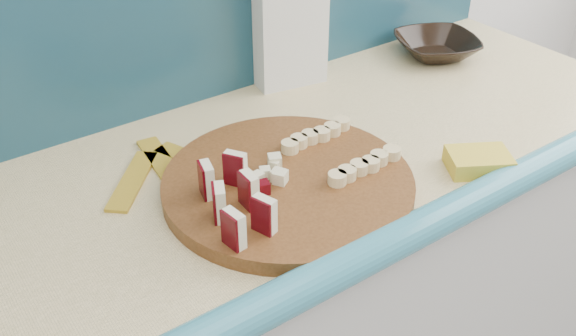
{
  "coord_description": "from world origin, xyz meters",
  "views": [
    {
      "loc": [
        -0.19,
        0.68,
        1.55
      ],
      "look_at": [
        0.32,
        1.4,
        0.96
      ],
      "focal_mm": 40.0,
      "sensor_mm": 36.0,
      "label": 1
    }
  ],
  "objects": [
    {
      "name": "backsplash",
      "position": [
        0.1,
        1.79,
        1.16
      ],
      "size": [
        2.2,
        0.02,
        0.5
      ],
      "primitive_type": "cube",
      "color": "teal",
      "rests_on": "kitchen_counter"
    },
    {
      "name": "banana_peel",
      "position": [
        0.18,
        1.58,
        0.91
      ],
      "size": [
        0.25,
        0.21,
        0.01
      ],
      "rotation": [
        0.0,
        0.0,
        -0.29
      ],
      "color": "gold",
      "rests_on": "kitchen_counter"
    },
    {
      "name": "apple_chunks",
      "position": [
        0.3,
        1.4,
        0.95
      ],
      "size": [
        0.06,
        0.07,
        0.02
      ],
      "color": "beige",
      "rests_on": "cutting_board"
    },
    {
      "name": "sponge",
      "position": [
        0.64,
        1.26,
        0.93
      ],
      "size": [
        0.13,
        0.12,
        0.03
      ],
      "primitive_type": "cube",
      "rotation": [
        0.0,
        0.0,
        -0.53
      ],
      "color": "gold",
      "rests_on": "kitchen_counter"
    },
    {
      "name": "cutting_board",
      "position": [
        0.32,
        1.4,
        0.92
      ],
      "size": [
        0.45,
        0.45,
        0.03
      ],
      "primitive_type": "cylinder",
      "rotation": [
        0.0,
        0.0,
        0.05
      ],
      "color": "#46260F",
      "rests_on": "kitchen_counter"
    },
    {
      "name": "banana_slices",
      "position": [
        0.44,
        1.41,
        0.95
      ],
      "size": [
        0.17,
        0.17,
        0.02
      ],
      "color": "#DEC588",
      "rests_on": "cutting_board"
    },
    {
      "name": "brown_bowl",
      "position": [
        0.94,
        1.65,
        0.93
      ],
      "size": [
        0.25,
        0.25,
        0.05
      ],
      "primitive_type": "imported",
      "rotation": [
        0.0,
        0.0,
        -0.38
      ],
      "color": "black",
      "rests_on": "kitchen_counter"
    },
    {
      "name": "flour_bag",
      "position": [
        0.57,
        1.76,
        1.04
      ],
      "size": [
        0.17,
        0.13,
        0.26
      ],
      "primitive_type": "cube",
      "rotation": [
        0.0,
        0.0,
        -0.17
      ],
      "color": "silver",
      "rests_on": "kitchen_counter"
    },
    {
      "name": "apple_wedges",
      "position": [
        0.2,
        1.37,
        0.97
      ],
      "size": [
        0.1,
        0.17,
        0.06
      ],
      "color": "beige",
      "rests_on": "cutting_board"
    }
  ]
}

